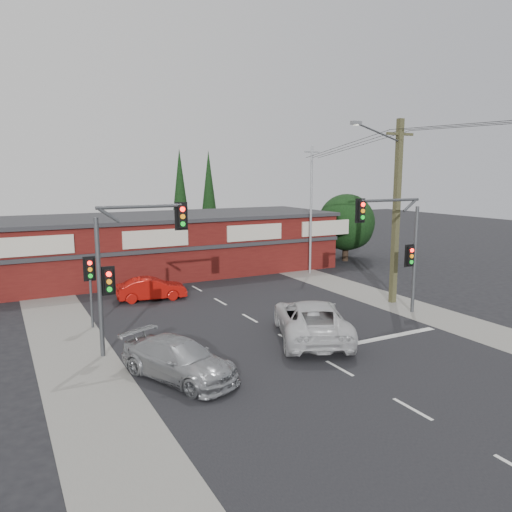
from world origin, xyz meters
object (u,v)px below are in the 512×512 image
white_suv (311,319)px  shop_building (154,245)px  utility_pole (395,206)px  silver_suv (179,359)px  red_sedan (151,289)px

white_suv → shop_building: size_ratio=0.22×
utility_pole → white_suv: bearing=-157.9°
shop_building → white_suv: bearing=-83.3°
utility_pole → shop_building: bearing=123.8°
white_suv → silver_suv: size_ratio=1.28×
silver_suv → shop_building: (4.55, 18.44, 1.44)m
red_sedan → silver_suv: bearing=176.8°
white_suv → red_sedan: 10.74m
red_sedan → shop_building: 7.64m
white_suv → red_sedan: white_suv is taller
silver_suv → shop_building: size_ratio=0.17×
red_sedan → utility_pole: size_ratio=0.39×
white_suv → shop_building: bearing=-58.8°
silver_suv → red_sedan: size_ratio=1.23×
red_sedan → utility_pole: 14.32m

